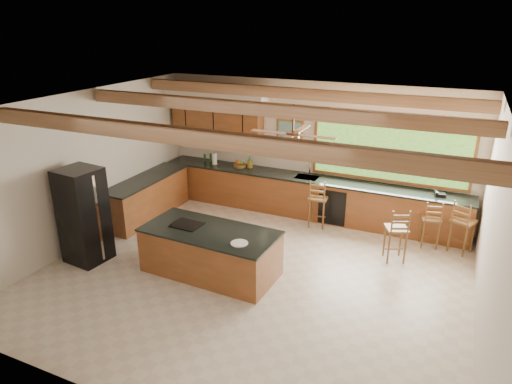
% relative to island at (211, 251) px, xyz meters
% --- Properties ---
extents(ground, '(7.20, 7.20, 0.00)m').
position_rel_island_xyz_m(ground, '(0.72, 0.22, -0.42)').
color(ground, beige).
rests_on(ground, ground).
extents(room_shell, '(7.27, 6.54, 3.02)m').
position_rel_island_xyz_m(room_shell, '(0.55, 0.87, 1.80)').
color(room_shell, beige).
rests_on(room_shell, ground).
extents(counter_run, '(7.12, 3.10, 1.22)m').
position_rel_island_xyz_m(counter_run, '(-0.10, 2.74, 0.05)').
color(counter_run, brown).
rests_on(counter_run, ground).
extents(island, '(2.42, 1.21, 0.85)m').
position_rel_island_xyz_m(island, '(0.00, 0.00, 0.00)').
color(island, brown).
rests_on(island, ground).
extents(refrigerator, '(0.76, 0.75, 1.79)m').
position_rel_island_xyz_m(refrigerator, '(-2.33, -0.53, 0.48)').
color(refrigerator, black).
rests_on(refrigerator, ground).
extents(bar_stool_a, '(0.43, 0.43, 1.09)m').
position_rel_island_xyz_m(bar_stool_a, '(1.14, 2.61, 0.23)').
color(bar_stool_a, brown).
rests_on(bar_stool_a, ground).
extents(bar_stool_b, '(0.51, 0.51, 1.07)m').
position_rel_island_xyz_m(bar_stool_b, '(2.90, 1.76, 0.22)').
color(bar_stool_b, brown).
rests_on(bar_stool_b, ground).
extents(bar_stool_c, '(0.43, 0.43, 0.99)m').
position_rel_island_xyz_m(bar_stool_c, '(3.44, 2.61, 0.17)').
color(bar_stool_c, brown).
rests_on(bar_stool_c, ground).
extents(bar_stool_d, '(0.51, 0.52, 1.08)m').
position_rel_island_xyz_m(bar_stool_d, '(4.02, 2.61, 0.22)').
color(bar_stool_d, brown).
rests_on(bar_stool_d, ground).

